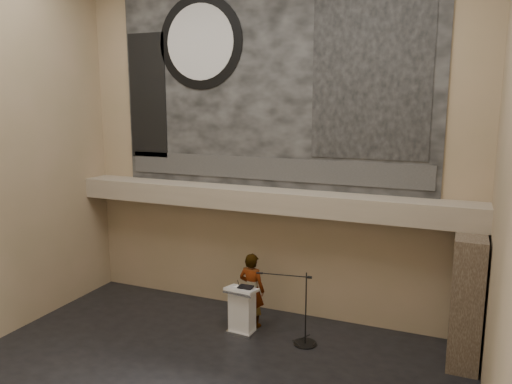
% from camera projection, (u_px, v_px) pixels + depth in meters
% --- Properties ---
extents(wall_back, '(10.00, 0.02, 8.50)m').
position_uv_depth(wall_back, '(269.00, 144.00, 12.10)').
color(wall_back, '#8F7F5B').
rests_on(wall_back, floor).
extents(wall_right, '(0.02, 8.00, 8.50)m').
position_uv_depth(wall_right, '(512.00, 182.00, 6.57)').
color(wall_right, '#8F7F5B').
rests_on(wall_right, floor).
extents(soffit, '(10.00, 0.80, 0.50)m').
position_uv_depth(soffit, '(262.00, 199.00, 11.97)').
color(soffit, gray).
rests_on(soffit, wall_back).
extents(sprinkler_left, '(0.04, 0.04, 0.06)m').
position_uv_depth(sprinkler_left, '(203.00, 206.00, 12.59)').
color(sprinkler_left, '#B2893D').
rests_on(sprinkler_left, soffit).
extents(sprinkler_right, '(0.04, 0.04, 0.06)m').
position_uv_depth(sprinkler_right, '(339.00, 218.00, 11.26)').
color(sprinkler_right, '#B2893D').
rests_on(sprinkler_right, soffit).
extents(banner, '(8.00, 0.05, 5.00)m').
position_uv_depth(banner, '(269.00, 83.00, 11.80)').
color(banner, black).
rests_on(banner, wall_back).
extents(banner_text_strip, '(7.76, 0.02, 0.55)m').
position_uv_depth(banner_text_strip, '(268.00, 169.00, 12.14)').
color(banner_text_strip, '#303030').
rests_on(banner_text_strip, banner).
extents(banner_clock_rim, '(2.30, 0.02, 2.30)m').
position_uv_depth(banner_clock_rim, '(200.00, 42.00, 12.27)').
color(banner_clock_rim, black).
rests_on(banner_clock_rim, banner).
extents(banner_clock_face, '(1.84, 0.02, 1.84)m').
position_uv_depth(banner_clock_face, '(200.00, 42.00, 12.25)').
color(banner_clock_face, silver).
rests_on(banner_clock_face, banner).
extents(banner_building_print, '(2.60, 0.02, 3.60)m').
position_uv_depth(banner_building_print, '(371.00, 77.00, 10.84)').
color(banner_building_print, black).
rests_on(banner_building_print, banner).
extents(banner_brick_print, '(1.10, 0.02, 3.20)m').
position_uv_depth(banner_brick_print, '(148.00, 96.00, 13.12)').
color(banner_brick_print, black).
rests_on(banner_brick_print, banner).
extents(stone_pier, '(0.60, 1.40, 2.70)m').
position_uv_depth(stone_pier, '(467.00, 298.00, 10.09)').
color(stone_pier, '#403327').
rests_on(stone_pier, floor).
extents(lectern, '(0.72, 0.54, 1.13)m').
position_uv_depth(lectern, '(242.00, 310.00, 11.43)').
color(lectern, silver).
rests_on(lectern, floor).
extents(binder, '(0.33, 0.27, 0.04)m').
position_uv_depth(binder, '(245.00, 287.00, 11.32)').
color(binder, black).
rests_on(binder, lectern).
extents(papers, '(0.32, 0.36, 0.00)m').
position_uv_depth(papers, '(237.00, 288.00, 11.33)').
color(papers, white).
rests_on(papers, lectern).
extents(speaker_person, '(0.69, 0.49, 1.79)m').
position_uv_depth(speaker_person, '(252.00, 290.00, 11.76)').
color(speaker_person, silver).
rests_on(speaker_person, floor).
extents(mic_stand, '(1.34, 0.52, 1.65)m').
position_uv_depth(mic_stand, '(304.00, 334.00, 10.97)').
color(mic_stand, black).
rests_on(mic_stand, floor).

